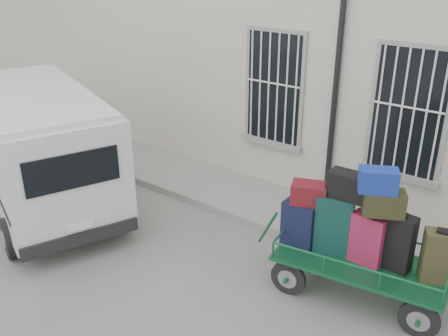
% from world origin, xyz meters
% --- Properties ---
extents(ground, '(80.00, 80.00, 0.00)m').
position_xyz_m(ground, '(0.00, 0.00, 0.00)').
color(ground, slate).
rests_on(ground, ground).
extents(building, '(24.00, 5.15, 6.00)m').
position_xyz_m(building, '(0.00, 5.50, 3.00)').
color(building, '#C0B3A4').
rests_on(building, ground).
extents(sidewalk, '(24.00, 1.70, 0.15)m').
position_xyz_m(sidewalk, '(0.00, 2.20, 0.07)').
color(sidewalk, gray).
rests_on(sidewalk, ground).
extents(luggage_cart, '(2.93, 1.44, 2.16)m').
position_xyz_m(luggage_cart, '(2.55, 0.65, 1.03)').
color(luggage_cart, black).
rests_on(luggage_cart, ground).
extents(van, '(5.12, 3.55, 2.40)m').
position_xyz_m(van, '(-3.57, -0.43, 1.37)').
color(van, silver).
rests_on(van, ground).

